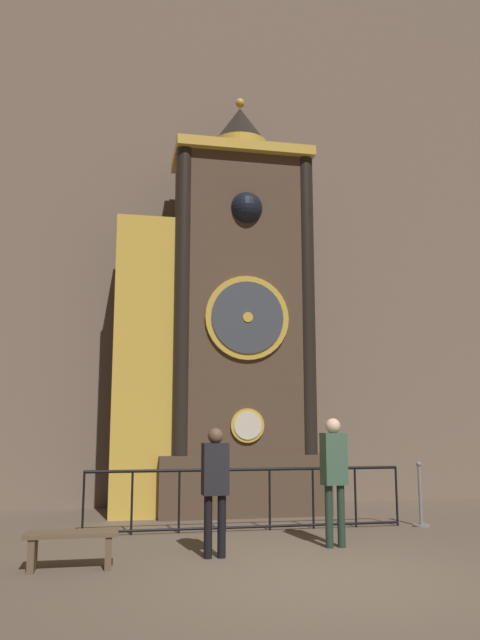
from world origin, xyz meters
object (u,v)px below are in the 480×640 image
clock_tower (222,327)px  visitor_near (215,479)px  visitor_bench (71,543)px  visitor_far (334,468)px  stanchion_post (421,505)px

clock_tower → visitor_near: (-0.73, -3.92, -2.63)m
clock_tower → visitor_bench: (-2.52, -4.22, -3.33)m
clock_tower → visitor_bench: 5.94m
clock_tower → visitor_far: clock_tower is taller
clock_tower → visitor_near: size_ratio=5.19×
visitor_far → visitor_bench: bearing=-176.9°
visitor_near → stanchion_post: (3.80, 1.75, -0.65)m
clock_tower → visitor_bench: size_ratio=7.82×
clock_tower → visitor_far: bearing=-73.6°
visitor_far → visitor_near: bearing=-176.2°
clock_tower → visitor_far: (1.05, -3.57, -2.55)m
visitor_far → stanchion_post: (2.02, 1.40, -0.74)m
stanchion_post → visitor_near: bearing=-155.3°
clock_tower → visitor_far: size_ratio=4.81×
visitor_near → visitor_bench: size_ratio=1.51×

